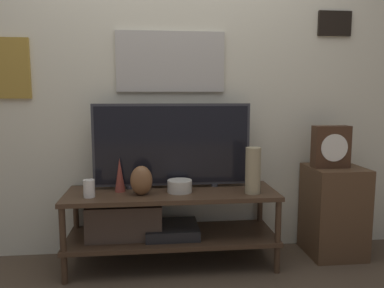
% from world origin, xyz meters
% --- Properties ---
extents(ground_plane, '(12.00, 12.00, 0.00)m').
position_xyz_m(ground_plane, '(0.00, 0.00, 0.00)').
color(ground_plane, '#4C3D2D').
extents(wall_back, '(6.40, 0.08, 2.70)m').
position_xyz_m(wall_back, '(-0.00, 0.56, 1.35)').
color(wall_back, beige).
rests_on(wall_back, ground_plane).
extents(media_console, '(1.43, 0.47, 0.52)m').
position_xyz_m(media_console, '(-0.12, 0.28, 0.33)').
color(media_console, '#422D1E').
rests_on(media_console, ground_plane).
extents(television, '(1.10, 0.05, 0.59)m').
position_xyz_m(television, '(0.01, 0.38, 0.83)').
color(television, '#333338').
rests_on(television, media_console).
extents(vase_wide_bowl, '(0.17, 0.17, 0.08)m').
position_xyz_m(vase_wide_bowl, '(0.05, 0.25, 0.56)').
color(vase_wide_bowl, beige).
rests_on(vase_wide_bowl, media_console).
extents(vase_slim_bronze, '(0.07, 0.07, 0.23)m').
position_xyz_m(vase_slim_bronze, '(-0.35, 0.31, 0.64)').
color(vase_slim_bronze, brown).
rests_on(vase_slim_bronze, media_console).
extents(vase_tall_ceramic, '(0.10, 0.10, 0.31)m').
position_xyz_m(vase_tall_ceramic, '(0.54, 0.17, 0.68)').
color(vase_tall_ceramic, tan).
rests_on(vase_tall_ceramic, media_console).
extents(vase_urn_stoneware, '(0.14, 0.11, 0.19)m').
position_xyz_m(vase_urn_stoneware, '(-0.20, 0.20, 0.62)').
color(vase_urn_stoneware, brown).
rests_on(vase_urn_stoneware, media_console).
extents(candle_jar, '(0.07, 0.07, 0.11)m').
position_xyz_m(candle_jar, '(-0.54, 0.18, 0.58)').
color(candle_jar, silver).
rests_on(candle_jar, media_console).
extents(side_table, '(0.38, 0.39, 0.66)m').
position_xyz_m(side_table, '(1.19, 0.32, 0.33)').
color(side_table, '#513823').
rests_on(side_table, ground_plane).
extents(mantel_clock, '(0.26, 0.11, 0.30)m').
position_xyz_m(mantel_clock, '(1.14, 0.30, 0.81)').
color(mantel_clock, '#422819').
rests_on(mantel_clock, side_table).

